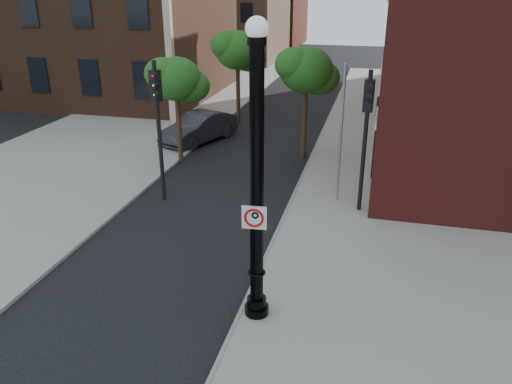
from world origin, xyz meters
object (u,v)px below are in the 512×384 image
(no_parking_sign, at_px, (254,217))
(traffic_signal_right, at_px, (367,120))
(parked_car, at_px, (199,128))
(traffic_signal_left, at_px, (157,109))
(lamppost, at_px, (257,196))

(no_parking_sign, relative_size, traffic_signal_right, 0.11)
(no_parking_sign, relative_size, parked_car, 0.12)
(no_parking_sign, distance_m, traffic_signal_right, 7.55)
(traffic_signal_left, xyz_separation_m, traffic_signal_right, (7.54, 0.61, -0.09))
(traffic_signal_right, bearing_deg, traffic_signal_left, -169.74)
(lamppost, height_order, traffic_signal_left, lamppost)
(lamppost, xyz_separation_m, traffic_signal_left, (-5.35, 6.40, 0.24))
(no_parking_sign, relative_size, traffic_signal_left, 0.11)
(lamppost, distance_m, no_parking_sign, 0.50)
(lamppost, height_order, traffic_signal_right, lamppost)
(lamppost, distance_m, traffic_signal_left, 8.35)
(traffic_signal_left, bearing_deg, traffic_signal_right, 24.92)
(parked_car, relative_size, traffic_signal_left, 0.88)
(parked_car, xyz_separation_m, traffic_signal_right, (8.81, -7.02, 2.76))
(lamppost, relative_size, traffic_signal_right, 1.39)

